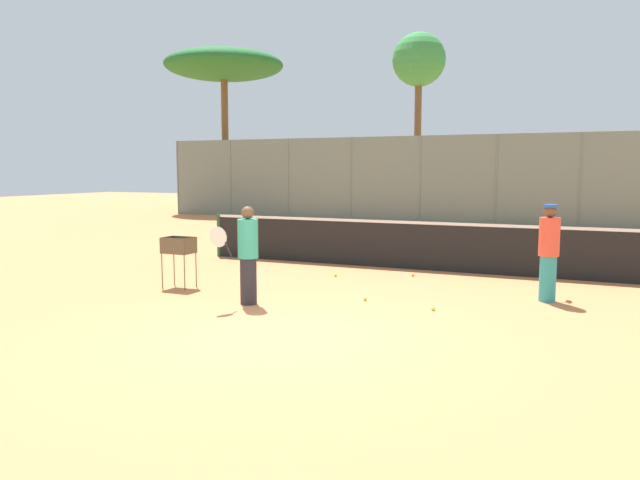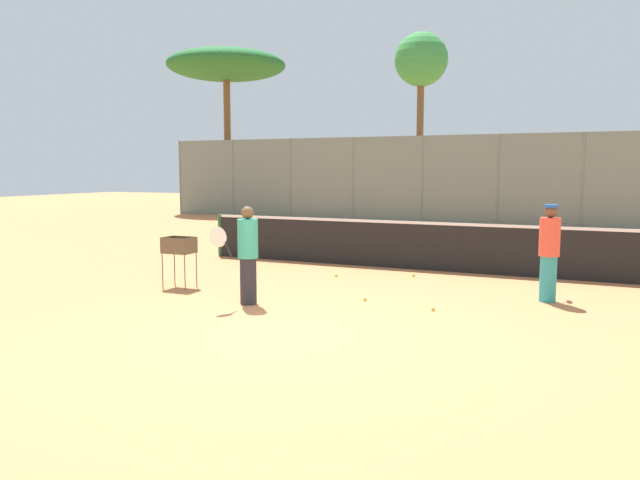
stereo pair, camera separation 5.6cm
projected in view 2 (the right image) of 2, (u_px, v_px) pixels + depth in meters
ground_plane at (278, 336)px, 8.29m from camera, size 80.00×80.00×0.00m
tennis_net at (411, 244)px, 13.80m from camera, size 10.13×0.10×1.07m
back_fence at (498, 180)px, 24.63m from camera, size 30.91×0.08×3.59m
tree_2 at (421, 63)px, 29.95m from camera, size 2.56×2.56×8.74m
tree_3 at (226, 66)px, 32.65m from camera, size 6.20×6.20×8.41m
player_white_outfit at (549, 251)px, 10.39m from camera, size 0.34×0.89×1.63m
player_red_cap at (247, 254)px, 10.18m from camera, size 0.56×0.79×1.61m
ball_cart at (179, 249)px, 11.67m from camera, size 0.56×0.41×0.95m
tennis_ball_0 at (365, 299)px, 10.52m from camera, size 0.07×0.07×0.07m
tennis_ball_1 at (433, 309)px, 9.78m from camera, size 0.07×0.07×0.07m
tennis_ball_2 at (336, 275)px, 12.89m from camera, size 0.07×0.07×0.07m
tennis_ball_3 at (413, 275)px, 12.91m from camera, size 0.07×0.07×0.07m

